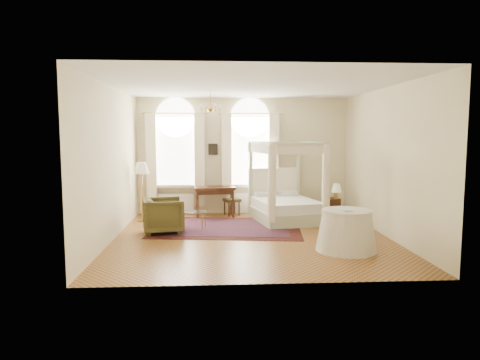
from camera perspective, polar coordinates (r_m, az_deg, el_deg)
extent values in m
plane|color=olive|center=(9.55, 1.54, -7.61)|extent=(6.00, 6.00, 0.00)
plane|color=#F5E3BA|center=(12.29, 0.36, 3.21)|extent=(6.00, 0.00, 6.00)
plane|color=#F5E3BA|center=(6.33, 3.90, 0.56)|extent=(6.00, 0.00, 6.00)
plane|color=#F5E3BA|center=(9.53, -16.73, 2.15)|extent=(0.00, 6.00, 6.00)
plane|color=#F5E3BA|center=(10.02, 18.94, 2.25)|extent=(0.00, 6.00, 6.00)
plane|color=white|center=(9.34, 1.60, 12.46)|extent=(6.00, 6.00, 0.00)
cube|color=white|center=(12.28, -8.53, 3.84)|extent=(1.10, 0.04, 1.90)
cylinder|color=white|center=(12.28, -8.60, 8.27)|extent=(1.10, 0.04, 1.10)
cube|color=white|center=(12.27, -8.49, -0.80)|extent=(1.32, 0.24, 0.08)
cube|color=#F7E8CC|center=(12.20, -11.72, 2.59)|extent=(0.28, 0.14, 2.60)
cube|color=#F7E8CC|center=(12.08, -5.41, 2.66)|extent=(0.28, 0.14, 2.60)
cube|color=white|center=(12.36, -8.45, -3.14)|extent=(1.00, 0.12, 0.58)
cube|color=white|center=(12.27, 1.31, 3.90)|extent=(1.10, 0.04, 1.90)
cylinder|color=white|center=(12.27, 1.32, 8.34)|extent=(1.10, 0.04, 1.10)
cube|color=white|center=(12.26, 1.33, -0.74)|extent=(1.32, 0.24, 0.08)
cube|color=#F7E8CC|center=(12.08, -1.80, 2.68)|extent=(0.28, 0.14, 2.60)
cube|color=#F7E8CC|center=(12.19, 4.52, 2.70)|extent=(0.28, 0.14, 2.60)
cube|color=white|center=(12.35, 1.32, -3.08)|extent=(1.00, 0.12, 0.58)
cylinder|color=#B1863B|center=(10.49, -3.98, 10.64)|extent=(0.02, 0.02, 0.40)
sphere|color=#B1863B|center=(10.47, -3.97, 9.44)|extent=(0.16, 0.16, 0.16)
sphere|color=beige|center=(10.47, -2.75, 9.83)|extent=(0.07, 0.07, 0.07)
sphere|color=beige|center=(10.66, -3.36, 9.76)|extent=(0.07, 0.07, 0.07)
sphere|color=beige|center=(10.67, -4.56, 9.75)|extent=(0.07, 0.07, 0.07)
sphere|color=beige|center=(10.48, -5.19, 9.81)|extent=(0.07, 0.07, 0.07)
sphere|color=beige|center=(10.29, -4.60, 9.89)|extent=(0.07, 0.07, 0.07)
sphere|color=beige|center=(10.28, -3.36, 9.90)|extent=(0.07, 0.07, 0.07)
cube|color=black|center=(12.23, -3.61, 4.12)|extent=(0.26, 0.03, 0.32)
cube|color=black|center=(12.43, 7.08, 4.58)|extent=(0.22, 0.03, 0.26)
cube|color=#B2B996|center=(11.32, 6.11, -4.67)|extent=(1.86, 2.13, 0.32)
cube|color=white|center=(11.27, 6.13, -3.25)|extent=(1.75, 2.03, 0.25)
cube|color=#F7E8CC|center=(12.05, 4.61, -0.92)|extent=(1.49, 0.38, 1.07)
cube|color=#B2B996|center=(11.80, 1.44, 0.03)|extent=(0.09, 0.09, 2.04)
cube|color=#B2B996|center=(12.27, 7.73, 0.20)|extent=(0.09, 0.09, 2.04)
cube|color=#B2B996|center=(10.13, 4.27, -0.97)|extent=(0.09, 0.09, 2.04)
cube|color=#B2B996|center=(10.68, 11.39, -0.72)|extent=(0.09, 0.09, 2.04)
cube|color=#B2B996|center=(11.95, 4.69, 4.99)|extent=(1.49, 0.38, 0.07)
cube|color=#B2B996|center=(10.32, 8.00, 4.80)|extent=(1.49, 0.38, 0.07)
cube|color=#B2B996|center=(10.89, 2.77, 4.91)|extent=(0.45, 1.84, 0.07)
cube|color=#B2B996|center=(11.40, 9.52, 4.88)|extent=(0.45, 1.84, 0.07)
cube|color=#F7E8CC|center=(11.96, 4.68, 4.40)|extent=(1.54, 0.35, 0.25)
cube|color=#F7E8CC|center=(10.32, 7.99, 4.11)|extent=(1.54, 0.35, 0.25)
cube|color=#F7E8CC|center=(10.90, 2.77, 4.25)|extent=(0.43, 1.88, 0.25)
cube|color=#F7E8CC|center=(11.41, 9.51, 4.26)|extent=(0.43, 1.88, 0.25)
cylinder|color=#F7E8CC|center=(10.12, 4.27, -0.47)|extent=(0.20, 0.20, 1.86)
cylinder|color=#F7E8CC|center=(10.67, 11.40, -0.24)|extent=(0.20, 0.20, 1.86)
cube|color=#3E2010|center=(11.98, 12.11, -3.66)|extent=(0.45, 0.43, 0.53)
cylinder|color=#B1863B|center=(11.87, 12.69, -1.98)|extent=(0.12, 0.12, 0.20)
cone|color=beige|center=(11.84, 12.72, -1.02)|extent=(0.28, 0.28, 0.22)
cube|color=#3E2010|center=(11.82, -3.40, -1.07)|extent=(1.16, 0.68, 0.07)
cube|color=#3E2010|center=(11.83, -3.40, -1.54)|extent=(1.04, 0.56, 0.11)
cylinder|color=#3E2010|center=(12.06, -5.80, -2.91)|extent=(0.06, 0.06, 0.77)
cylinder|color=#3E2010|center=(12.15, -1.21, -2.81)|extent=(0.06, 0.06, 0.77)
cylinder|color=#3E2010|center=(11.62, -5.68, -3.24)|extent=(0.06, 0.06, 0.77)
cylinder|color=#3E2010|center=(11.72, -0.91, -3.14)|extent=(0.06, 0.06, 0.77)
imported|color=black|center=(11.83, -3.77, -0.84)|extent=(0.40, 0.33, 0.03)
cube|color=#46381E|center=(12.03, -1.10, -2.68)|extent=(0.54, 0.54, 0.08)
cylinder|color=#3E2010|center=(11.87, -1.47, -3.96)|extent=(0.04, 0.04, 0.39)
cylinder|color=#3E2010|center=(12.00, -0.12, -3.85)|extent=(0.04, 0.04, 0.39)
cylinder|color=#3E2010|center=(12.15, -2.06, -3.73)|extent=(0.04, 0.04, 0.39)
cylinder|color=#3E2010|center=(12.27, -0.74, -3.63)|extent=(0.04, 0.04, 0.39)
imported|color=#413A1B|center=(10.03, -10.18, -4.68)|extent=(1.05, 1.03, 0.81)
cube|color=silver|center=(10.39, -6.29, -4.28)|extent=(0.67, 0.53, 0.02)
cylinder|color=#B1863B|center=(10.34, -7.91, -5.49)|extent=(0.02, 0.02, 0.40)
cylinder|color=#B1863B|center=(10.21, -5.08, -5.60)|extent=(0.02, 0.02, 0.40)
cylinder|color=#B1863B|center=(10.66, -7.42, -5.13)|extent=(0.02, 0.02, 0.40)
cylinder|color=#B1863B|center=(10.53, -4.67, -5.23)|extent=(0.02, 0.02, 0.40)
cylinder|color=#B1863B|center=(11.54, -12.84, -5.32)|extent=(0.27, 0.27, 0.03)
cylinder|color=#B1863B|center=(11.43, -12.92, -2.05)|extent=(0.04, 0.04, 1.36)
cone|color=beige|center=(11.35, -13.00, 1.58)|extent=(0.40, 0.40, 0.29)
cube|color=#441610|center=(10.49, -1.71, -6.35)|extent=(3.80, 2.94, 0.01)
cube|color=black|center=(10.49, -1.71, -6.32)|extent=(3.19, 2.32, 0.01)
cone|color=beige|center=(8.65, 13.99, -6.66)|extent=(1.18, 1.18, 0.76)
cylinder|color=beige|center=(8.57, 14.06, -4.04)|extent=(0.96, 0.96, 0.04)
imported|color=black|center=(8.45, 13.45, -3.93)|extent=(0.19, 0.24, 0.02)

